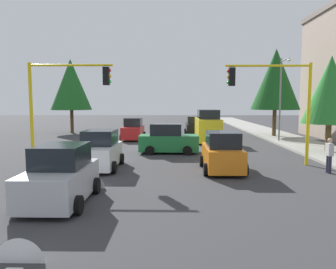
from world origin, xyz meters
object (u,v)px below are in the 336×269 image
(tree_opposite_side, at_px, (71,85))
(car_silver, at_px, (60,177))
(tree_roadside_near, at_px, (330,90))
(pedestrian_crossing, at_px, (329,154))
(car_red, at_px, (133,130))
(car_green, at_px, (168,140))
(car_orange, at_px, (222,153))
(street_lamp_curbside, at_px, (282,91))
(tree_roadside_mid, at_px, (276,79))
(delivery_van_yellow, at_px, (208,127))
(traffic_signal_near_left, at_px, (275,93))
(traffic_signal_near_right, at_px, (64,93))
(car_black, at_px, (195,127))
(car_white, at_px, (100,151))

(tree_opposite_side, xyz_separation_m, car_silver, (24.81, 7.43, -4.40))
(tree_roadside_near, relative_size, pedestrian_crossing, 3.78)
(tree_roadside_near, xyz_separation_m, car_red, (-7.86, -13.95, -3.30))
(car_green, bearing_deg, car_orange, 26.37)
(street_lamp_curbside, relative_size, tree_roadside_mid, 0.83)
(delivery_van_yellow, distance_m, car_silver, 18.05)
(car_orange, relative_size, car_silver, 0.98)
(tree_roadside_mid, height_order, delivery_van_yellow, tree_roadside_mid)
(street_lamp_curbside, xyz_separation_m, car_orange, (11.24, -6.52, -3.45))
(traffic_signal_near_left, height_order, car_red, traffic_signal_near_left)
(tree_roadside_near, relative_size, delivery_van_yellow, 1.34)
(tree_opposite_side, bearing_deg, car_orange, 34.86)
(traffic_signal_near_right, xyz_separation_m, pedestrian_crossing, (2.01, 13.43, -3.01))
(car_green, relative_size, car_silver, 1.05)
(car_black, xyz_separation_m, car_silver, (22.23, -6.00, -0.00))
(pedestrian_crossing, bearing_deg, traffic_signal_near_right, -98.50)
(tree_roadside_mid, bearing_deg, car_black, -100.64)
(car_green, bearing_deg, tree_roadside_near, 90.00)
(street_lamp_curbside, xyz_separation_m, tree_roadside_mid, (-4.39, 0.80, 1.21))
(car_green, height_order, car_silver, same)
(traffic_signal_near_left, relative_size, car_orange, 1.50)
(traffic_signal_near_left, bearing_deg, car_black, -168.14)
(tree_roadside_mid, height_order, car_red, tree_roadside_mid)
(tree_roadside_mid, height_order, car_orange, tree_roadside_mid)
(car_silver, bearing_deg, tree_roadside_near, 127.53)
(car_orange, bearing_deg, street_lamp_curbside, 149.87)
(street_lamp_curbside, xyz_separation_m, pedestrian_crossing, (11.62, -1.45, -3.44))
(traffic_signal_near_left, relative_size, tree_roadside_mid, 0.65)
(delivery_van_yellow, xyz_separation_m, car_green, (5.94, -3.26, -0.39))
(traffic_signal_near_right, bearing_deg, car_red, 169.38)
(car_orange, bearing_deg, car_silver, -50.35)
(tree_roadside_near, distance_m, pedestrian_crossing, 7.38)
(street_lamp_curbside, bearing_deg, traffic_signal_near_right, -57.13)
(traffic_signal_near_left, bearing_deg, traffic_signal_near_right, -90.00)
(car_white, bearing_deg, car_red, 179.59)
(car_white, xyz_separation_m, car_silver, (5.72, -0.03, 0.00))
(traffic_signal_near_right, height_order, tree_opposite_side, tree_opposite_side)
(car_red, bearing_deg, street_lamp_curbside, 79.90)
(car_green, distance_m, pedestrian_crossing, 9.90)
(car_silver, bearing_deg, delivery_van_yellow, 158.14)
(delivery_van_yellow, distance_m, pedestrian_crossing, 12.81)
(delivery_van_yellow, relative_size, pedestrian_crossing, 2.82)
(tree_roadside_mid, xyz_separation_m, car_black, (-1.42, -7.57, -4.66))
(tree_roadside_near, relative_size, car_green, 1.64)
(tree_roadside_near, distance_m, car_white, 15.30)
(tree_roadside_near, distance_m, car_silver, 18.05)
(traffic_signal_near_left, bearing_deg, car_silver, -53.61)
(tree_roadside_near, bearing_deg, tree_roadside_mid, -177.14)
(traffic_signal_near_left, distance_m, car_orange, 4.54)
(street_lamp_curbside, height_order, tree_opposite_side, tree_opposite_side)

